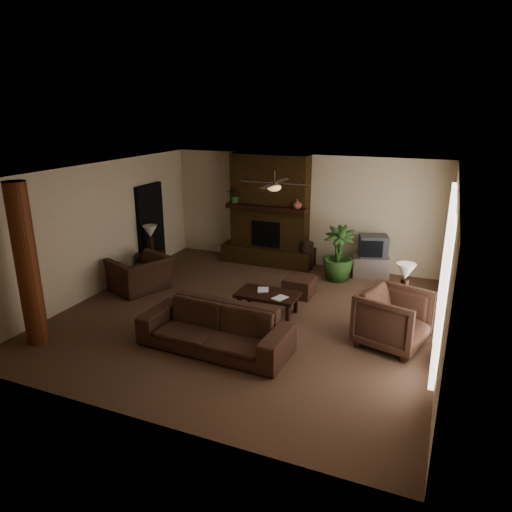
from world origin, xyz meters
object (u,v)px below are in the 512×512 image
at_px(side_table_left, 152,262).
at_px(ottoman, 299,287).
at_px(armchair_right, 394,316).
at_px(floor_plant, 338,265).
at_px(log_column, 27,266).
at_px(coffee_table, 268,296).
at_px(floor_vase, 306,253).
at_px(side_table_right, 404,312).
at_px(sofa, 215,321).
at_px(armchair_left, 140,269).
at_px(tv_stand, 370,266).
at_px(lamp_left, 150,233).
at_px(lamp_right, 405,274).

bearing_deg(side_table_left, ottoman, -0.03).
relative_size(armchair_right, floor_plant, 0.84).
xyz_separation_m(log_column, coffee_table, (3.27, 2.62, -1.03)).
distance_m(floor_vase, floor_plant, 1.00).
height_order(coffee_table, floor_vase, floor_vase).
height_order(armchair_right, floor_vase, armchair_right).
bearing_deg(side_table_right, sofa, -143.52).
bearing_deg(coffee_table, ottoman, 75.38).
relative_size(sofa, floor_vase, 3.32).
height_order(sofa, armchair_left, armchair_left).
height_order(sofa, floor_vase, sofa).
relative_size(sofa, armchair_right, 2.37).
bearing_deg(log_column, armchair_left, 85.17).
bearing_deg(armchair_right, coffee_table, 96.26).
bearing_deg(coffee_table, armchair_left, 178.81).
relative_size(log_column, tv_stand, 3.29).
height_order(floor_vase, floor_plant, floor_vase).
xyz_separation_m(coffee_table, ottoman, (0.29, 1.13, -0.17)).
bearing_deg(floor_plant, coffee_table, -109.31).
xyz_separation_m(ottoman, floor_plant, (0.54, 1.26, 0.16)).
distance_m(armchair_left, floor_vase, 4.08).
relative_size(floor_plant, lamp_left, 1.97).
bearing_deg(ottoman, floor_vase, 101.67).
bearing_deg(armchair_left, lamp_left, -137.17).
xyz_separation_m(coffee_table, floor_vase, (-0.06, 2.84, 0.06)).
distance_m(ottoman, floor_vase, 1.76).
distance_m(floor_plant, lamp_right, 2.58).
bearing_deg(tv_stand, ottoman, -139.02).
distance_m(tv_stand, floor_plant, 0.88).
xyz_separation_m(side_table_left, side_table_right, (6.01, -0.67, 0.00)).
relative_size(ottoman, lamp_right, 0.92).
bearing_deg(side_table_left, sofa, -41.30).
height_order(tv_stand, lamp_right, lamp_right).
xyz_separation_m(lamp_left, lamp_right, (5.96, -0.62, 0.00)).
bearing_deg(floor_vase, log_column, -120.49).
bearing_deg(lamp_left, ottoman, -0.08).
bearing_deg(lamp_left, lamp_right, -5.95).
distance_m(sofa, side_table_right, 3.55).
height_order(armchair_left, ottoman, armchair_left).
bearing_deg(floor_vase, side_table_left, -153.42).
bearing_deg(floor_plant, armchair_left, -149.07).
height_order(sofa, side_table_right, sofa).
bearing_deg(lamp_left, log_column, -86.95).
bearing_deg(armchair_left, floor_vase, 153.96).
relative_size(log_column, armchair_left, 2.40).
bearing_deg(armchair_right, armchair_left, 100.71).
bearing_deg(floor_vase, side_table_right, -42.48).
bearing_deg(side_table_left, armchair_right, -14.48).
bearing_deg(coffee_table, lamp_left, 161.94).
xyz_separation_m(floor_vase, floor_plant, (0.90, -0.45, -0.07)).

